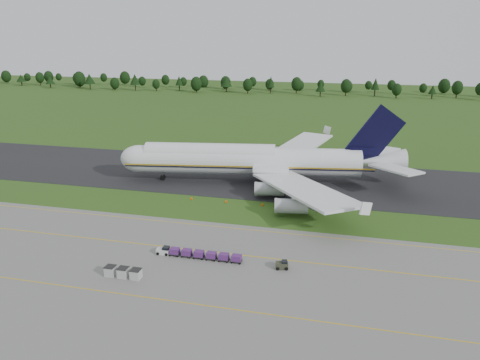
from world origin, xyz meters
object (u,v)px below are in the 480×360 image
(aircraft, at_px, (253,160))
(baggage_train, at_px, (197,254))
(edge_markers, at_px, (244,203))
(uld_row, at_px, (123,272))
(utility_cart, at_px, (282,266))

(aircraft, bearing_deg, baggage_train, -90.38)
(aircraft, distance_m, edge_markers, 19.09)
(baggage_train, bearing_deg, uld_row, -135.79)
(uld_row, xyz_separation_m, edge_markers, (12.07, 39.86, -0.66))
(aircraft, relative_size, edge_markers, 2.88)
(utility_cart, height_order, edge_markers, utility_cart)
(aircraft, height_order, baggage_train, aircraft)
(baggage_train, xyz_separation_m, uld_row, (-10.14, -9.86, 0.09))
(aircraft, xyz_separation_m, uld_row, (-10.46, -57.87, -5.47))
(baggage_train, relative_size, utility_cart, 6.90)
(utility_cart, relative_size, edge_markers, 0.09)
(baggage_train, bearing_deg, utility_cart, -1.28)
(utility_cart, height_order, uld_row, uld_row)
(baggage_train, xyz_separation_m, utility_cart, (16.01, -0.36, -0.20))
(baggage_train, height_order, utility_cart, baggage_train)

